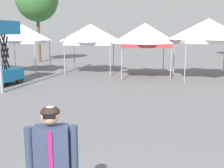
{
  "coord_description": "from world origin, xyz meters",
  "views": [
    {
      "loc": [
        0.27,
        -1.74,
        2.64
      ],
      "look_at": [
        -0.38,
        5.31,
        1.3
      ],
      "focal_mm": 43.11,
      "sensor_mm": 36.0,
      "label": 1
    }
  ],
  "objects_px": {
    "canopy_tent_far_right": "(145,35)",
    "canopy_tent_behind_center": "(23,34)",
    "canopy_tent_right_of_center": "(208,31)",
    "canopy_tent_behind_left": "(90,34)",
    "person_foreground": "(52,163)"
  },
  "relations": [
    {
      "from": "canopy_tent_behind_left",
      "to": "canopy_tent_right_of_center",
      "type": "height_order",
      "value": "canopy_tent_right_of_center"
    },
    {
      "from": "canopy_tent_behind_left",
      "to": "canopy_tent_far_right",
      "type": "xyz_separation_m",
      "value": [
        3.57,
        -1.64,
        -0.03
      ]
    },
    {
      "from": "canopy_tent_behind_center",
      "to": "canopy_tent_right_of_center",
      "type": "relative_size",
      "value": 0.9
    },
    {
      "from": "canopy_tent_far_right",
      "to": "canopy_tent_behind_center",
      "type": "bearing_deg",
      "value": 170.74
    },
    {
      "from": "canopy_tent_behind_left",
      "to": "person_foreground",
      "type": "relative_size",
      "value": 1.82
    },
    {
      "from": "canopy_tent_behind_center",
      "to": "canopy_tent_right_of_center",
      "type": "xyz_separation_m",
      "value": [
        11.75,
        -1.39,
        0.19
      ]
    },
    {
      "from": "canopy_tent_right_of_center",
      "to": "person_foreground",
      "type": "height_order",
      "value": "canopy_tent_right_of_center"
    },
    {
      "from": "canopy_tent_far_right",
      "to": "canopy_tent_behind_left",
      "type": "bearing_deg",
      "value": 155.27
    },
    {
      "from": "canopy_tent_behind_center",
      "to": "canopy_tent_right_of_center",
      "type": "distance_m",
      "value": 11.83
    },
    {
      "from": "canopy_tent_behind_center",
      "to": "canopy_tent_far_right",
      "type": "xyz_separation_m",
      "value": [
        8.1,
        -1.32,
        -0.05
      ]
    },
    {
      "from": "canopy_tent_far_right",
      "to": "canopy_tent_right_of_center",
      "type": "distance_m",
      "value": 3.66
    },
    {
      "from": "canopy_tent_right_of_center",
      "to": "canopy_tent_far_right",
      "type": "bearing_deg",
      "value": 178.98
    },
    {
      "from": "canopy_tent_far_right",
      "to": "person_foreground",
      "type": "distance_m",
      "value": 13.47
    },
    {
      "from": "canopy_tent_far_right",
      "to": "person_foreground",
      "type": "xyz_separation_m",
      "value": [
        -1.48,
        -13.3,
        -1.5
      ]
    },
    {
      "from": "canopy_tent_behind_left",
      "to": "canopy_tent_right_of_center",
      "type": "distance_m",
      "value": 7.42
    }
  ]
}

